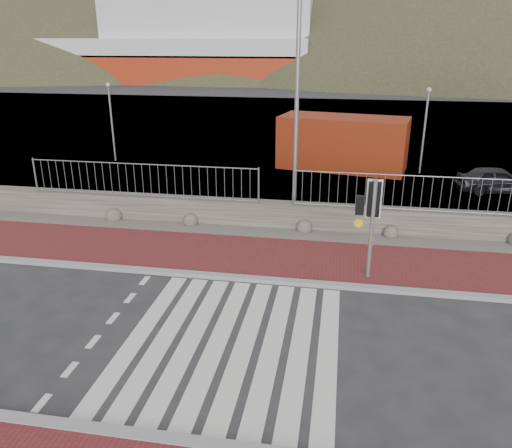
% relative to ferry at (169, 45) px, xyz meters
% --- Properties ---
extents(ground, '(220.00, 220.00, 0.00)m').
position_rel_ferry_xyz_m(ground, '(24.65, -67.90, -5.36)').
color(ground, '#28282B').
rests_on(ground, ground).
extents(sidewalk_far, '(40.00, 3.00, 0.08)m').
position_rel_ferry_xyz_m(sidewalk_far, '(24.65, -63.40, -5.32)').
color(sidewalk_far, maroon).
rests_on(sidewalk_far, ground).
extents(kerb_near, '(40.00, 0.25, 0.12)m').
position_rel_ferry_xyz_m(kerb_near, '(24.65, -70.90, -5.31)').
color(kerb_near, gray).
rests_on(kerb_near, ground).
extents(kerb_far, '(40.00, 0.25, 0.12)m').
position_rel_ferry_xyz_m(kerb_far, '(24.65, -64.90, -5.31)').
color(kerb_far, gray).
rests_on(kerb_far, ground).
extents(zebra_crossing, '(4.62, 5.60, 0.01)m').
position_rel_ferry_xyz_m(zebra_crossing, '(24.65, -67.90, -5.36)').
color(zebra_crossing, silver).
rests_on(zebra_crossing, ground).
extents(gravel_strip, '(40.00, 1.50, 0.06)m').
position_rel_ferry_xyz_m(gravel_strip, '(24.65, -61.40, -5.33)').
color(gravel_strip, '#59544C').
rests_on(gravel_strip, ground).
extents(stone_wall, '(40.00, 0.60, 0.90)m').
position_rel_ferry_xyz_m(stone_wall, '(24.65, -60.60, -4.91)').
color(stone_wall, '#49453C').
rests_on(stone_wall, ground).
extents(railing, '(18.07, 0.07, 1.22)m').
position_rel_ferry_xyz_m(railing, '(24.65, -60.75, -3.54)').
color(railing, gray).
rests_on(railing, stone_wall).
extents(quay, '(120.00, 40.00, 0.50)m').
position_rel_ferry_xyz_m(quay, '(24.65, -40.00, -5.36)').
color(quay, '#4C4C4F').
rests_on(quay, ground).
extents(water, '(220.00, 50.00, 0.05)m').
position_rel_ferry_xyz_m(water, '(24.65, -5.00, -5.36)').
color(water, '#3F4C54').
rests_on(water, ground).
extents(ferry, '(50.00, 16.00, 20.00)m').
position_rel_ferry_xyz_m(ferry, '(0.00, 0.00, 0.00)').
color(ferry, '#9C2911').
rests_on(ferry, ground).
extents(hills_backdrop, '(254.00, 90.00, 100.00)m').
position_rel_ferry_xyz_m(hills_backdrop, '(31.40, 20.00, -28.42)').
color(hills_backdrop, '#2D331E').
rests_on(hills_backdrop, ground).
extents(traffic_signal_far, '(0.67, 0.25, 2.84)m').
position_rel_ferry_xyz_m(traffic_signal_far, '(27.67, -64.23, -3.30)').
color(traffic_signal_far, gray).
rests_on(traffic_signal_far, ground).
extents(streetlight, '(1.85, 0.49, 8.76)m').
position_rel_ferry_xyz_m(streetlight, '(25.35, -59.78, -0.43)').
color(streetlight, gray).
rests_on(streetlight, ground).
extents(shipping_container, '(6.66, 3.77, 2.61)m').
position_rel_ferry_xyz_m(shipping_container, '(26.82, -51.60, -4.05)').
color(shipping_container, maroon).
rests_on(shipping_container, ground).
extents(car_a, '(3.42, 1.66, 1.13)m').
position_rel_ferry_xyz_m(car_a, '(33.45, -54.84, -4.80)').
color(car_a, black).
rests_on(car_a, ground).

